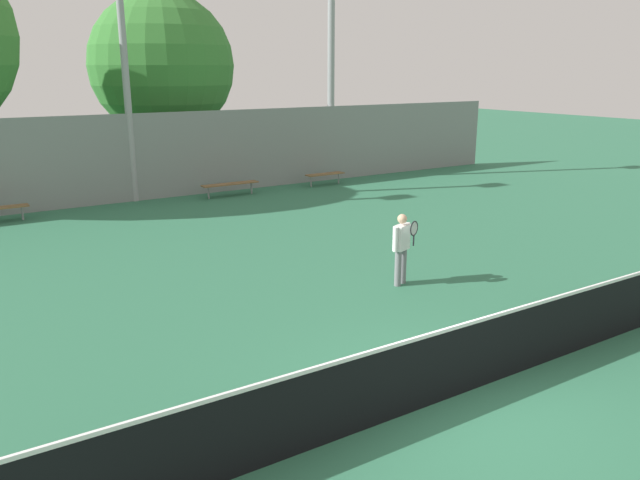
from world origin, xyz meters
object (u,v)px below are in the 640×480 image
(tennis_player, at_px, (402,245))
(bench_courtside_near, at_px, (230,184))
(bench_adjacent_court, at_px, (325,175))
(light_pole_far_right, at_px, (123,39))
(light_pole_near_left, at_px, (331,42))
(tree_green_tall, at_px, (162,66))
(tennis_net, at_px, (450,362))

(tennis_player, distance_m, bench_courtside_near, 10.73)
(bench_adjacent_court, distance_m, light_pole_far_right, 8.75)
(light_pole_near_left, distance_m, light_pole_far_right, 8.14)
(tennis_player, distance_m, bench_adjacent_court, 11.81)
(tree_green_tall, bearing_deg, tennis_player, -91.71)
(tree_green_tall, bearing_deg, tennis_net, -98.52)
(tennis_player, relative_size, tree_green_tall, 0.21)
(tennis_net, xyz_separation_m, light_pole_far_right, (0.35, 15.71, 4.80))
(bench_courtside_near, xyz_separation_m, light_pole_near_left, (5.02, 1.09, 5.00))
(tree_green_tall, bearing_deg, light_pole_far_right, -123.15)
(light_pole_far_right, relative_size, tree_green_tall, 1.19)
(light_pole_near_left, xyz_separation_m, tree_green_tall, (-5.54, 3.90, -0.89))
(bench_adjacent_court, relative_size, tree_green_tall, 0.22)
(tennis_net, xyz_separation_m, light_pole_near_left, (8.49, 15.79, 4.88))
(bench_adjacent_court, bearing_deg, light_pole_far_right, 171.98)
(tennis_player, height_order, bench_adjacent_court, tennis_player)
(bench_courtside_near, relative_size, light_pole_far_right, 0.24)
(tennis_player, height_order, light_pole_near_left, light_pole_near_left)
(tennis_player, relative_size, bench_courtside_near, 0.73)
(bench_adjacent_court, height_order, light_pole_near_left, light_pole_near_left)
(tennis_player, bearing_deg, light_pole_far_right, 79.31)
(tennis_player, distance_m, light_pole_far_right, 12.70)
(light_pole_far_right, height_order, tree_green_tall, light_pole_far_right)
(bench_courtside_near, distance_m, bench_adjacent_court, 4.04)
(bench_courtside_near, height_order, bench_adjacent_court, same)
(tennis_net, height_order, light_pole_near_left, light_pole_near_left)
(tennis_player, bearing_deg, bench_adjacent_court, 43.74)
(light_pole_near_left, bearing_deg, tennis_net, -118.27)
(light_pole_near_left, relative_size, light_pole_far_right, 1.08)
(light_pole_far_right, bearing_deg, bench_courtside_near, -17.92)
(bench_courtside_near, bearing_deg, bench_adjacent_court, -0.00)
(tennis_net, bearing_deg, tennis_player, 58.34)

